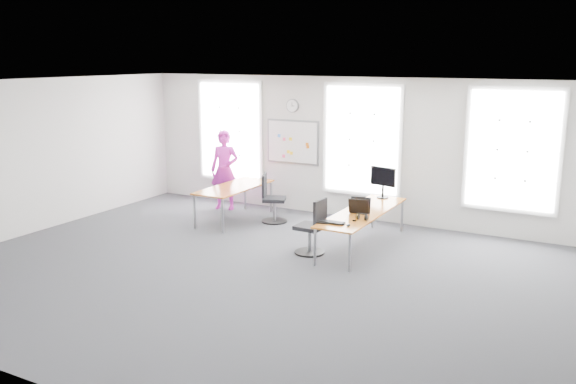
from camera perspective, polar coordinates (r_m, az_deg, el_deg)
The scene contains 22 objects.
floor at distance 9.94m, azimuth -3.54°, elevation -7.51°, with size 10.00×10.00×0.00m, color #2A2A2F.
ceiling at distance 9.35m, azimuth -3.79°, elevation 10.04°, with size 10.00×10.00×0.00m, color white.
wall_back at distance 13.04m, azimuth 5.74°, elevation 4.09°, with size 10.00×10.00×0.00m, color silver.
wall_front at distance 6.61m, azimuth -22.50°, elevation -5.21°, with size 10.00×10.00×0.00m, color silver.
wall_left at distance 12.87m, azimuth -22.90°, elevation 3.05°, with size 10.00×10.00×0.00m, color silver.
window_left at distance 14.41m, azimuth -5.40°, elevation 5.70°, with size 1.60×0.06×2.20m, color silver.
window_mid at distance 12.87m, azimuth 6.94°, elevation 4.85°, with size 1.60×0.06×2.20m, color silver.
window_right at distance 12.11m, azimuth 20.27°, elevation 3.68°, with size 1.60×0.06×2.20m, color silver.
desk_right at distance 11.09m, azimuth 7.02°, elevation -2.02°, with size 0.74×2.78×0.68m.
desk_left at distance 12.90m, azimuth -5.03°, elevation 0.27°, with size 0.80×2.01×0.73m.
chair_right at distance 10.70m, azimuth 2.32°, elevation -3.55°, with size 0.53×0.53×1.00m.
chair_left at distance 12.76m, azimuth -1.55°, elevation -0.86°, with size 0.60×0.60×1.02m.
person at distance 13.85m, azimuth -5.95°, elevation 2.05°, with size 0.65×0.43×1.80m, color #C122A7.
whiteboard at distance 13.58m, azimuth 0.42°, elevation 4.70°, with size 1.20×0.03×0.90m, color white.
wall_clock at distance 13.49m, azimuth 0.43°, elevation 8.07°, with size 0.30×0.30×0.04m, color gray.
keyboard at distance 10.24m, azimuth 4.05°, elevation -2.87°, with size 0.47×0.17×0.02m, color black.
mouse at distance 10.08m, azimuth 5.65°, elevation -3.11°, with size 0.06×0.10×0.04m, color black.
lens_cap at distance 10.42m, azimuth 6.21°, elevation -2.68°, with size 0.07×0.07×0.01m, color black.
headphones at distance 10.49m, azimuth 6.91°, elevation -2.32°, with size 0.20×0.11×0.12m.
laptop_sleeve at distance 10.87m, azimuth 6.72°, elevation -1.30°, with size 0.37×0.26×0.29m.
paper_stack at distance 11.38m, azimuth 6.85°, elevation -1.16°, with size 0.28×0.21×0.10m, color beige.
monitor at distance 12.09m, azimuth 8.87°, elevation 1.16°, with size 0.55×0.23×0.62m.
Camera 1 is at (4.98, -7.90, 3.41)m, focal length 38.00 mm.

